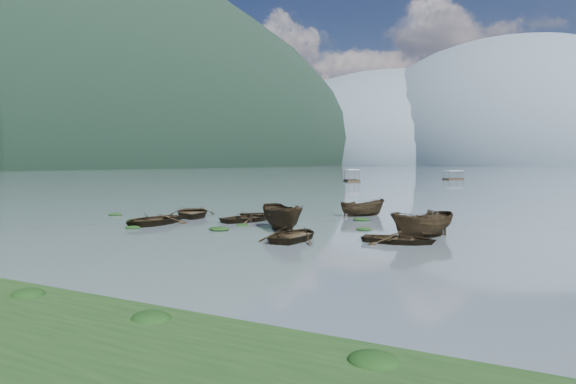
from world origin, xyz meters
The scene contains 22 objects.
ground_plane centered at (0.00, 0.00, 0.00)m, with size 2400.00×2400.00×0.00m, color #4B575E.
haze_mtn_a centered at (-260.00, 900.00, 0.00)m, with size 520.00×520.00×280.00m, color #475666.
haze_mtn_b centered at (-60.00, 900.00, 0.00)m, with size 520.00×520.00×340.00m, color #475666.
rowboat_0 centered at (-6.29, 4.20, 0.00)m, with size 3.49×4.88×1.01m, color black.
rowboat_1 centered at (-1.63, 8.97, 0.00)m, with size 2.98×4.17×0.86m, color black.
rowboat_2 centered at (2.91, 5.95, 0.00)m, with size 1.87×4.98×1.92m, color black.
rowboat_3 centered at (5.37, 2.90, 0.00)m, with size 3.14×4.39×0.91m, color black.
rowboat_4 centered at (10.73, 4.40, 0.00)m, with size 2.75×3.85×0.80m, color black.
rowboat_5 centered at (11.39, 6.75, 0.00)m, with size 1.74×4.64×1.79m, color black.
rowboat_6 centered at (-7.09, 9.44, 0.00)m, with size 3.61×5.05×1.05m, color black.
rowboat_7 centered at (-1.35, 11.22, 0.00)m, with size 3.15×4.40×0.91m, color black.
rowboat_8 centered at (4.32, 16.36, 0.00)m, with size 1.48×3.94×1.52m, color black.
weed_clump_0 centered at (-8.66, 5.04, 0.00)m, with size 1.25×1.03×0.27m, color black.
weed_clump_1 centered at (-5.96, 2.15, 0.00)m, with size 1.07×0.86×0.24m, color black.
weed_clump_2 centered at (-0.56, 4.04, 0.00)m, with size 1.35×1.08×0.29m, color black.
weed_clump_3 centered at (7.32, 8.42, 0.00)m, with size 1.01×0.86×0.23m, color black.
weed_clump_4 centered at (5.11, 3.21, 0.00)m, with size 1.33×1.06×0.28m, color black.
weed_clump_5 centered at (-13.28, 7.51, 0.00)m, with size 1.18×0.95×0.25m, color black.
weed_clump_6 centered at (-0.63, 6.78, 0.00)m, with size 0.88×0.74×0.18m, color black.
weed_clump_7 centered at (5.36, 13.33, 0.00)m, with size 1.22×0.98×0.27m, color black.
pontoon_left centered at (-23.70, 85.50, 0.00)m, with size 2.77×6.65×2.55m, color black, non-canonical shape.
pontoon_centre centered at (-6.34, 109.93, 0.00)m, with size 2.26×5.43×2.08m, color black, non-canonical shape.
Camera 1 is at (18.33, -21.76, 4.22)m, focal length 32.00 mm.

